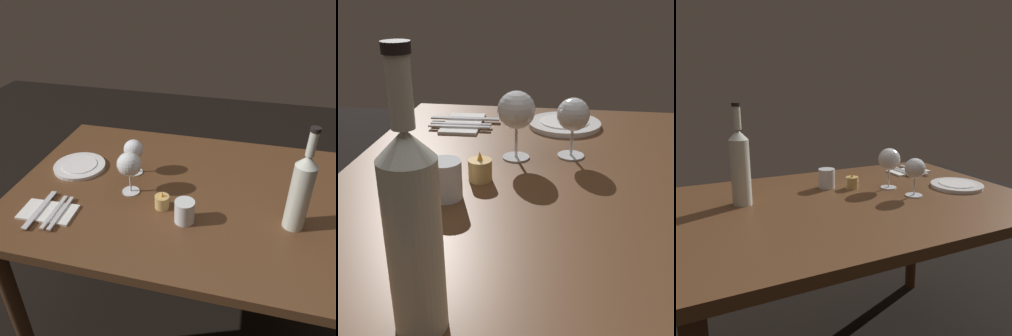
{
  "view_description": "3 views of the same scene",
  "coord_description": "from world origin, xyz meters",
  "views": [
    {
      "loc": [
        -0.2,
        1.07,
        1.51
      ],
      "look_at": [
        0.08,
        -0.03,
        0.81
      ],
      "focal_mm": 37.27,
      "sensor_mm": 36.0,
      "label": 1
    },
    {
      "loc": [
        -0.81,
        -0.06,
        1.16
      ],
      "look_at": [
        -0.0,
        0.06,
        0.8
      ],
      "focal_mm": 47.87,
      "sensor_mm": 36.0,
      "label": 2
    },
    {
      "loc": [
        -0.57,
        -1.1,
        1.15
      ],
      "look_at": [
        -0.02,
        0.04,
        0.85
      ],
      "focal_mm": 36.87,
      "sensor_mm": 36.0,
      "label": 3
    }
  ],
  "objects": [
    {
      "name": "wine_glass_left",
      "position": [
        0.23,
        -0.07,
        0.84
      ],
      "size": [
        0.08,
        0.08,
        0.15
      ],
      "color": "white",
      "rests_on": "dining_table"
    },
    {
      "name": "wine_glass_right",
      "position": [
        0.2,
        0.06,
        0.86
      ],
      "size": [
        0.09,
        0.09,
        0.17
      ],
      "color": "white",
      "rests_on": "dining_table"
    },
    {
      "name": "water_tumbler",
      "position": [
        -0.03,
        0.18,
        0.78
      ],
      "size": [
        0.07,
        0.07,
        0.08
      ],
      "color": "white",
      "rests_on": "dining_table"
    },
    {
      "name": "folded_napkin",
      "position": [
        0.44,
        0.25,
        0.74
      ],
      "size": [
        0.19,
        0.12,
        0.01
      ],
      "color": "white",
      "rests_on": "dining_table"
    },
    {
      "name": "fork_outer",
      "position": [
        0.39,
        0.25,
        0.75
      ],
      "size": [
        0.02,
        0.18,
        0.0
      ],
      "color": "silver",
      "rests_on": "folded_napkin"
    },
    {
      "name": "dining_table",
      "position": [
        0.0,
        0.0,
        0.65
      ],
      "size": [
        1.3,
        0.9,
        0.74
      ],
      "color": "#56351E",
      "rests_on": "ground"
    },
    {
      "name": "dinner_plate",
      "position": [
        0.46,
        -0.05,
        0.75
      ],
      "size": [
        0.21,
        0.21,
        0.02
      ],
      "color": "white",
      "rests_on": "dining_table"
    },
    {
      "name": "fork_inner",
      "position": [
        0.41,
        0.25,
        0.75
      ],
      "size": [
        0.02,
        0.18,
        0.0
      ],
      "color": "silver",
      "rests_on": "folded_napkin"
    },
    {
      "name": "table_knife",
      "position": [
        0.47,
        0.25,
        0.75
      ],
      "size": [
        0.03,
        0.21,
        0.0
      ],
      "color": "silver",
      "rests_on": "folded_napkin"
    },
    {
      "name": "wine_bottle",
      "position": [
        -0.38,
        0.11,
        0.88
      ],
      "size": [
        0.07,
        0.07,
        0.36
      ],
      "color": "silver",
      "rests_on": "dining_table"
    },
    {
      "name": "votive_candle",
      "position": [
        0.06,
        0.12,
        0.76
      ],
      "size": [
        0.05,
        0.05,
        0.07
      ],
      "color": "#DBB266",
      "rests_on": "dining_table"
    }
  ]
}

